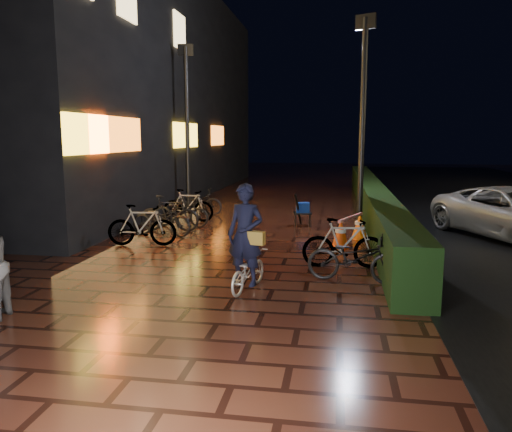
# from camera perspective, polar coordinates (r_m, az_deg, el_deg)

# --- Properties ---
(ground) EXTENTS (80.00, 80.00, 0.00)m
(ground) POSITION_cam_1_polar(r_m,az_deg,el_deg) (9.72, -3.82, -6.14)
(ground) COLOR #381911
(ground) RESTS_ON ground
(hedge) EXTENTS (0.70, 20.00, 1.00)m
(hedge) POSITION_cam_1_polar(r_m,az_deg,el_deg) (17.29, 13.03, 2.03)
(hedge) COLOR black
(hedge) RESTS_ON ground
(storefront_block) EXTENTS (12.09, 22.00, 9.00)m
(storefront_block) POSITION_cam_1_polar(r_m,az_deg,el_deg) (23.76, -20.69, 13.20)
(storefront_block) COLOR black
(storefront_block) RESTS_ON ground
(lamp_post_hedge) EXTENTS (0.53, 0.29, 5.65)m
(lamp_post_hedge) POSITION_cam_1_polar(r_m,az_deg,el_deg) (13.73, 12.10, 11.22)
(lamp_post_hedge) COLOR black
(lamp_post_hedge) RESTS_ON ground
(lamp_post_sf) EXTENTS (0.54, 0.17, 5.61)m
(lamp_post_sf) POSITION_cam_1_polar(r_m,az_deg,el_deg) (17.52, -7.88, 10.74)
(lamp_post_sf) COLOR black
(lamp_post_sf) RESTS_ON ground
(cyclist) EXTENTS (0.73, 1.32, 1.80)m
(cyclist) POSITION_cam_1_polar(r_m,az_deg,el_deg) (8.25, -1.09, -4.09)
(cyclist) COLOR silver
(cyclist) RESTS_ON ground
(traffic_barrier) EXTENTS (0.96, 1.62, 0.67)m
(traffic_barrier) POSITION_cam_1_polar(r_m,az_deg,el_deg) (12.21, 10.76, -1.54)
(traffic_barrier) COLOR #E74C0C
(traffic_barrier) RESTS_ON ground
(cart_assembly) EXTENTS (0.56, 0.59, 0.97)m
(cart_assembly) POSITION_cam_1_polar(r_m,az_deg,el_deg) (14.36, 5.31, 0.82)
(cart_assembly) COLOR black
(cart_assembly) RESTS_ON ground
(parked_bikes_storefront) EXTENTS (1.88, 5.37, 0.98)m
(parked_bikes_storefront) POSITION_cam_1_polar(r_m,az_deg,el_deg) (14.15, -9.20, 0.48)
(parked_bikes_storefront) COLOR black
(parked_bikes_storefront) RESTS_ON ground
(parked_bikes_hedge) EXTENTS (1.88, 1.69, 0.98)m
(parked_bikes_hedge) POSITION_cam_1_polar(r_m,az_deg,el_deg) (9.38, 10.65, -3.92)
(parked_bikes_hedge) COLOR black
(parked_bikes_hedge) RESTS_ON ground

